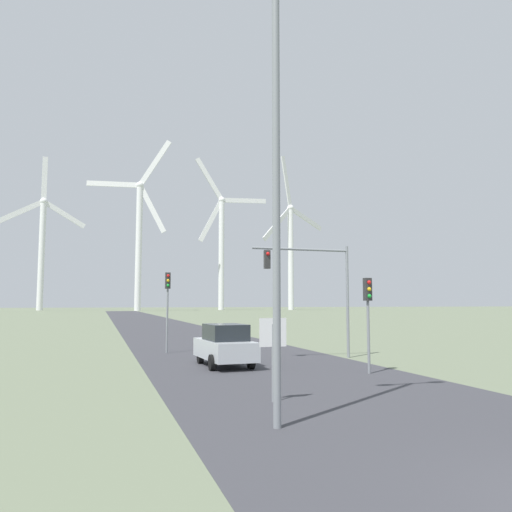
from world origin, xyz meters
TOP-DOWN VIEW (x-y plane):
  - road_surface at (0.00, 48.00)m, footprint 10.00×240.00m
  - streetlamp at (-2.97, 5.74)m, footprint 2.70×0.32m
  - stop_sign_near at (-2.09, 8.53)m, footprint 0.81×0.07m
  - traffic_light_post_near_left at (-3.20, 23.08)m, footprint 0.28×0.34m
  - traffic_light_post_near_right at (3.35, 12.66)m, footprint 0.28×0.33m
  - traffic_light_mast_overhead at (3.43, 18.06)m, footprint 5.17×0.35m
  - car_approaching at (-1.51, 16.56)m, footprint 2.05×4.20m
  - wind_turbine_left at (-27.68, 191.26)m, footprint 29.78×5.35m
  - wind_turbine_center at (5.52, 171.67)m, footprint 28.47×9.22m
  - wind_turbine_right at (37.96, 183.94)m, footprint 29.61×2.77m
  - wind_turbine_far_right at (63.88, 176.07)m, footprint 31.50×17.22m

SIDE VIEW (x-z plane):
  - road_surface at x=0.00m, z-range 0.00..0.01m
  - car_approaching at x=-1.51m, z-range 0.00..1.83m
  - stop_sign_near at x=-2.09m, z-range 0.46..2.79m
  - traffic_light_post_near_right at x=3.35m, z-range 0.88..4.62m
  - traffic_light_post_near_left at x=-3.20m, z-range 1.02..5.46m
  - traffic_light_mast_overhead at x=3.43m, z-range 1.28..6.94m
  - streetlamp at x=-2.97m, z-range 1.30..13.97m
  - wind_turbine_left at x=-27.68m, z-range -3.62..53.24m
  - wind_turbine_far_right at x=63.88m, z-range -4.72..55.45m
  - wind_turbine_right at x=37.96m, z-range -2.91..56.43m
  - wind_turbine_center at x=5.52m, z-range -2.94..57.38m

